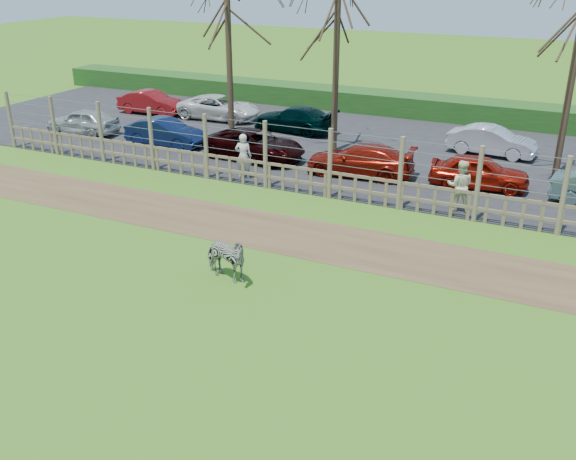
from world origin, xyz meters
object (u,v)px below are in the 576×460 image
at_px(car_0, 83,121).
at_px(car_3, 360,160).
at_px(visitor_b, 460,186).
at_px(car_4, 479,172).
at_px(car_11, 492,141).
at_px(car_9, 295,119).
at_px(visitor_a, 243,156).
at_px(car_7, 151,102).
at_px(car_1, 165,132).
at_px(car_8, 219,107).
at_px(tree_mid, 337,35).
at_px(car_2, 255,145).
at_px(zebra, 225,258).
at_px(tree_left, 228,14).

bearing_deg(car_0, car_3, 84.13).
distance_m(visitor_b, car_4, 2.64).
bearing_deg(car_11, car_9, 94.76).
height_order(visitor_a, car_7, visitor_a).
bearing_deg(car_1, car_8, 4.68).
xyz_separation_m(tree_mid, car_2, (-2.52, -2.55, -4.23)).
bearing_deg(visitor_b, car_7, -30.95).
relative_size(zebra, visitor_b, 0.86).
xyz_separation_m(visitor_a, car_8, (-5.76, 7.84, -0.26)).
bearing_deg(car_1, zebra, -138.15).
bearing_deg(zebra, tree_mid, 19.78).
relative_size(visitor_b, car_8, 0.40).
relative_size(car_1, car_2, 0.84).
xyz_separation_m(visitor_a, car_9, (-1.19, 7.20, -0.26)).
height_order(car_2, car_7, same).
bearing_deg(car_8, visitor_a, -145.66).
height_order(car_0, car_4, same).
relative_size(zebra, car_7, 0.41).
xyz_separation_m(tree_mid, car_7, (-11.38, 2.40, -4.23)).
xyz_separation_m(tree_mid, car_4, (6.53, -2.22, -4.23)).
height_order(tree_left, car_8, tree_left).
xyz_separation_m(tree_left, zebra, (6.34, -11.38, -4.99)).
height_order(car_1, car_2, same).
bearing_deg(car_4, car_0, 83.99).
bearing_deg(visitor_a, tree_left, -71.92).
distance_m(visitor_b, car_0, 18.30).
relative_size(zebra, visitor_a, 0.86).
distance_m(zebra, car_2, 10.75).
height_order(tree_mid, car_0, tree_mid).
relative_size(tree_left, zebra, 5.28).
height_order(tree_mid, visitor_b, tree_mid).
height_order(visitor_b, car_4, visitor_b).
xyz_separation_m(tree_left, car_7, (-6.88, 3.40, -4.98)).
relative_size(tree_mid, visitor_b, 3.96).
bearing_deg(car_9, car_1, -34.08).
bearing_deg(car_9, zebra, 24.95).
bearing_deg(visitor_b, tree_mid, -46.07).
bearing_deg(tree_left, car_11, 16.86).
relative_size(visitor_a, car_0, 0.49).
relative_size(tree_mid, car_9, 1.65).
relative_size(visitor_b, car_3, 0.42).
height_order(visitor_a, car_11, visitor_a).
bearing_deg(car_11, car_4, -171.92).
relative_size(car_1, car_8, 0.84).
bearing_deg(car_2, car_11, -55.74).
xyz_separation_m(tree_mid, car_11, (6.27, 2.27, -4.23)).
relative_size(car_8, car_11, 1.19).
bearing_deg(car_3, car_1, -96.87).
relative_size(tree_left, car_9, 1.90).
bearing_deg(car_11, car_2, 123.47).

